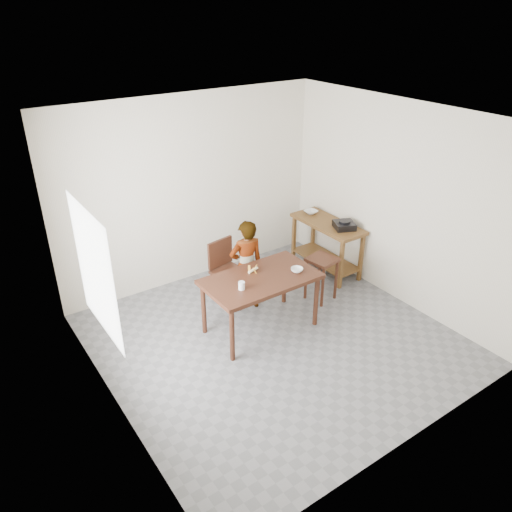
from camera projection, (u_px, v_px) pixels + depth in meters
floor at (274, 341)px, 6.20m from camera, size 4.00×4.00×0.04m
ceiling at (279, 117)px, 4.94m from camera, size 4.00×4.00×0.04m
wall_back at (191, 191)px, 7.04m from camera, size 4.00×0.04×2.70m
wall_front at (423, 330)px, 4.10m from camera, size 4.00×0.04×2.70m
wall_left at (99, 297)px, 4.55m from camera, size 0.04×4.00×2.70m
wall_right at (399, 204)px, 6.59m from camera, size 0.04×4.00×2.70m
window_pane at (95, 272)px, 4.65m from camera, size 0.02×1.10×1.30m
dining_table at (261, 303)px, 6.24m from camera, size 1.40×0.80×0.75m
prep_counter at (326, 246)px, 7.61m from camera, size 0.50×1.20×0.80m
child at (246, 266)px, 6.56m from camera, size 0.51×0.38×1.28m
dining_chair at (230, 272)px, 6.84m from camera, size 0.48×0.48×0.85m
stool at (321, 279)px, 6.90m from camera, size 0.41×0.41×0.63m
glass_tumbler at (242, 286)px, 5.80m from camera, size 0.10×0.10×0.10m
small_bowl at (297, 270)px, 6.18m from camera, size 0.16×0.16×0.05m
banana at (253, 270)px, 6.17m from camera, size 0.18×0.14×0.06m
serving_bowl at (311, 212)px, 7.71m from camera, size 0.21×0.21×0.05m
gas_burner at (344, 225)px, 7.21m from camera, size 0.37×0.37×0.09m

